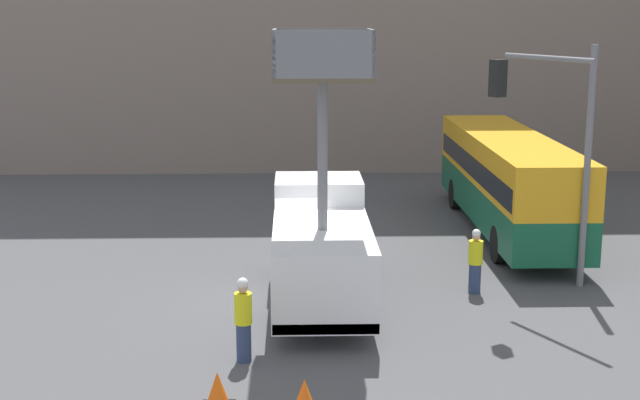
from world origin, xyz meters
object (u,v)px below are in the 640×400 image
Objects in this scene: traffic_cone_mid_road at (218,391)px; traffic_light_pole at (558,130)px; road_worker_directing at (475,261)px; utility_truck at (321,243)px; traffic_cone_near_truck at (306,400)px; traffic_cone_far_side at (304,396)px; road_worker_near_truck at (243,320)px; city_bus at (508,176)px.

traffic_light_pole is at bearing 39.49° from traffic_cone_mid_road.
traffic_cone_mid_road is (-8.27, -6.81, -4.02)m from traffic_light_pole.
traffic_cone_mid_road is at bearing 0.34° from road_worker_directing.
utility_truck reaches higher than road_worker_directing.
traffic_light_pole reaches higher than traffic_cone_near_truck.
road_worker_near_truck is at bearing 117.30° from traffic_cone_far_side.
utility_truck is 0.59× the size of city_bus.
road_worker_near_truck is at bearing 129.84° from city_bus.
road_worker_near_truck is 2.84m from traffic_cone_far_side.
utility_truck is 3.99× the size of road_worker_directing.
utility_truck is 11.12× the size of traffic_cone_near_truck.
traffic_cone_mid_road is 1.65m from traffic_cone_far_side.
city_bus is at bearing -157.02° from road_worker_directing.
traffic_cone_mid_road is at bearing 133.71° from city_bus.
utility_truck is 3.72× the size of road_worker_near_truck.
road_worker_near_truck reaches higher than road_worker_directing.
city_bus is 15.36m from traffic_cone_near_truck.
road_worker_near_truck is at bearing -9.49° from road_worker_directing.
utility_truck is 1.07× the size of traffic_light_pole.
traffic_cone_near_truck is (-6.93, -13.61, -1.63)m from city_bus.
traffic_light_pole is at bearing 47.28° from traffic_cone_near_truck.
city_bus is at bearing 63.01° from traffic_cone_near_truck.
traffic_cone_near_truck is (1.28, -2.62, -0.65)m from road_worker_near_truck.
traffic_cone_mid_road is at bearing -140.51° from traffic_light_pole.
road_worker_directing is at bearing 9.85° from utility_truck.
traffic_cone_near_truck is 0.86× the size of traffic_cone_mid_road.
traffic_cone_far_side is (-4.61, -6.98, -0.56)m from road_worker_directing.
traffic_cone_mid_road is (-6.25, -6.80, -0.52)m from road_worker_directing.
road_worker_directing reaches higher than traffic_cone_near_truck.
city_bus is 6.74× the size of road_worker_directing.
city_bus is 15.88m from traffic_cone_mid_road.
road_worker_directing is 2.79× the size of traffic_cone_near_truck.
traffic_cone_near_truck is at bearing -94.29° from utility_truck.
utility_truck is 9.65m from city_bus.
road_worker_near_truck is at bearing 116.08° from traffic_cone_near_truck.
traffic_cone_near_truck is at bearing -84.22° from traffic_cone_far_side.
traffic_cone_near_truck is at bearing 139.65° from city_bus.
city_bus is 6.95m from road_worker_directing.
road_worker_near_truck is (-8.22, -10.99, -0.99)m from city_bus.
traffic_light_pole is 3.73× the size of road_worker_directing.
traffic_cone_far_side is at bearing 9.48° from road_worker_directing.
city_bus is at bearing 48.04° from utility_truck.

